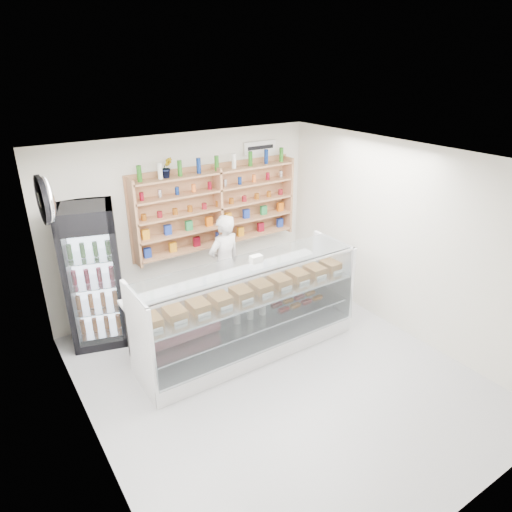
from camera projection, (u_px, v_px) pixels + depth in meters
room at (278, 280)px, 5.40m from camera, size 5.00×5.00×5.00m
display_counter at (247, 327)px, 6.37m from camera, size 3.12×0.93×1.36m
shop_worker at (224, 264)px, 7.25m from camera, size 0.65×0.48×1.62m
drinks_cooler at (94, 276)px, 6.36m from camera, size 0.91×0.89×2.05m
wall_shelving at (218, 208)px, 7.37m from camera, size 2.84×0.28×1.33m
potted_plant at (167, 168)px, 6.65m from camera, size 0.19×0.17×0.31m
security_mirror at (47, 199)px, 4.80m from camera, size 0.15×0.50×0.50m
wall_sign at (260, 147)px, 7.58m from camera, size 0.62×0.03×0.20m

